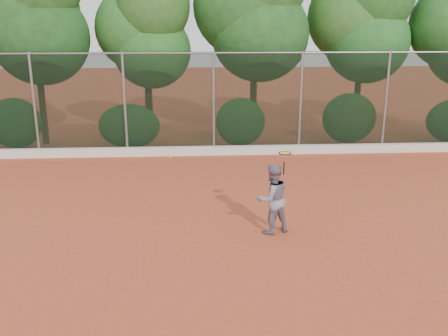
{
  "coord_description": "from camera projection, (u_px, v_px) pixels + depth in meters",
  "views": [
    {
      "loc": [
        -0.65,
        -9.91,
        4.51
      ],
      "look_at": [
        0.0,
        1.0,
        1.25
      ],
      "focal_mm": 40.0,
      "sensor_mm": 36.0,
      "label": 1
    }
  ],
  "objects": [
    {
      "name": "ground",
      "position": [
        227.0,
        236.0,
        10.81
      ],
      "size": [
        80.0,
        80.0,
        0.0
      ],
      "primitive_type": "plane",
      "color": "#B6492B",
      "rests_on": "ground"
    },
    {
      "name": "tennis_racket",
      "position": [
        285.0,
        155.0,
        10.47
      ],
      "size": [
        0.29,
        0.29,
        0.5
      ],
      "color": "black",
      "rests_on": "ground"
    },
    {
      "name": "foliage_backdrop",
      "position": [
        196.0,
        23.0,
        18.11
      ],
      "size": [
        23.7,
        3.63,
        7.55
      ],
      "color": "#3F2718",
      "rests_on": "ground"
    },
    {
      "name": "concrete_curb",
      "position": [
        214.0,
        151.0,
        17.29
      ],
      "size": [
        24.0,
        0.2,
        0.3
      ],
      "primitive_type": "cube",
      "color": "silver",
      "rests_on": "ground"
    },
    {
      "name": "tennis_ball_in_flight",
      "position": [
        170.0,
        156.0,
        10.05
      ],
      "size": [
        0.07,
        0.07,
        0.07
      ],
      "color": "#CDEB35",
      "rests_on": "ground"
    },
    {
      "name": "chainlink_fence",
      "position": [
        214.0,
        101.0,
        16.97
      ],
      "size": [
        24.09,
        0.09,
        3.5
      ],
      "color": "black",
      "rests_on": "ground"
    },
    {
      "name": "tennis_player",
      "position": [
        272.0,
        199.0,
        10.81
      ],
      "size": [
        0.93,
        0.84,
        1.56
      ],
      "primitive_type": "imported",
      "rotation": [
        0.0,
        0.0,
        3.54
      ],
      "color": "gray",
      "rests_on": "ground"
    }
  ]
}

